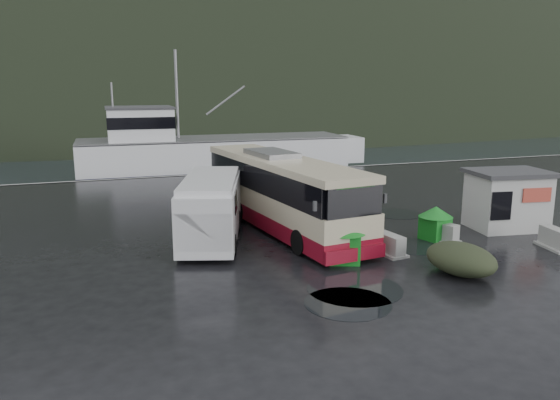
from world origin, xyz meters
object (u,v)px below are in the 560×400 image
object	(u,v)px
waste_bin_right	(344,262)
fishing_trawler	(215,161)
dome_tent	(460,274)
jersey_barrier_a	(388,254)
waste_bin_left	(434,239)
coach_bus	(281,227)
ticket_kiosk	(505,228)
jersey_barrier_b	(440,241)
white_van	(212,241)
jersey_barrier_c	(554,248)

from	to	relation	value
waste_bin_right	fishing_trawler	xyz separation A→B (m)	(1.46, 28.41, 0.00)
dome_tent	jersey_barrier_a	size ratio (longest dim) A/B	1.71
waste_bin_left	waste_bin_right	bearing A→B (deg)	-164.09
coach_bus	ticket_kiosk	size ratio (longest dim) A/B	3.57
coach_bus	jersey_barrier_b	distance (m)	7.09
jersey_barrier_a	jersey_barrier_b	xyz separation A→B (m)	(3.03, 0.88, 0.00)
waste_bin_left	ticket_kiosk	size ratio (longest dim) A/B	0.42
white_van	fishing_trawler	size ratio (longest dim) A/B	0.25
waste_bin_right	waste_bin_left	bearing A→B (deg)	15.91
jersey_barrier_b	fishing_trawler	xyz separation A→B (m)	(-3.63, 27.24, 0.00)
jersey_barrier_b	jersey_barrier_a	bearing A→B (deg)	-163.80
dome_tent	jersey_barrier_a	bearing A→B (deg)	113.05
white_van	jersey_barrier_b	distance (m)	9.67
ticket_kiosk	jersey_barrier_a	distance (m)	7.21
waste_bin_right	ticket_kiosk	distance (m)	9.29
jersey_barrier_a	waste_bin_right	bearing A→B (deg)	-171.86
dome_tent	jersey_barrier_b	distance (m)	4.14
coach_bus	ticket_kiosk	world-z (taller)	coach_bus
white_van	fishing_trawler	distance (m)	24.72
waste_bin_left	jersey_barrier_a	distance (m)	3.10
coach_bus	jersey_barrier_a	world-z (taller)	coach_bus
waste_bin_right	dome_tent	bearing A→B (deg)	-37.83
fishing_trawler	jersey_barrier_b	bearing A→B (deg)	-81.03
white_van	ticket_kiosk	distance (m)	13.36
white_van	jersey_barrier_a	bearing A→B (deg)	-15.83
waste_bin_right	ticket_kiosk	bearing A→B (deg)	11.88
waste_bin_right	jersey_barrier_a	bearing A→B (deg)	8.14
jersey_barrier_c	white_van	bearing A→B (deg)	156.38
waste_bin_left	jersey_barrier_a	world-z (taller)	waste_bin_left
waste_bin_left	coach_bus	bearing A→B (deg)	143.82
waste_bin_right	coach_bus	bearing A→B (deg)	95.93
white_van	waste_bin_right	bearing A→B (deg)	-29.30
ticket_kiosk	jersey_barrier_c	xyz separation A→B (m)	(-0.32, -3.20, 0.00)
jersey_barrier_c	dome_tent	bearing A→B (deg)	-167.25
waste_bin_left	fishing_trawler	xyz separation A→B (m)	(-3.49, 27.00, 0.00)
white_van	jersey_barrier_c	xyz separation A→B (m)	(12.82, -5.61, 0.00)
jersey_barrier_a	fishing_trawler	size ratio (longest dim) A/B	0.06
dome_tent	jersey_barrier_b	xyz separation A→B (m)	(1.83, 3.71, 0.00)
coach_bus	dome_tent	distance (m)	8.85
coach_bus	fishing_trawler	world-z (taller)	fishing_trawler
waste_bin_left	jersey_barrier_c	xyz separation A→B (m)	(3.82, -2.70, 0.00)
coach_bus	waste_bin_right	bearing A→B (deg)	-90.94
jersey_barrier_a	waste_bin_left	bearing A→B (deg)	21.13
waste_bin_left	ticket_kiosk	distance (m)	4.17
dome_tent	jersey_barrier_a	xyz separation A→B (m)	(-1.20, 2.83, 0.00)
jersey_barrier_c	ticket_kiosk	bearing A→B (deg)	84.25
white_van	ticket_kiosk	xyz separation A→B (m)	(13.14, -2.40, 0.00)
jersey_barrier_c	fishing_trawler	world-z (taller)	fishing_trawler
dome_tent	fishing_trawler	world-z (taller)	fishing_trawler
jersey_barrier_a	white_van	bearing A→B (deg)	146.68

